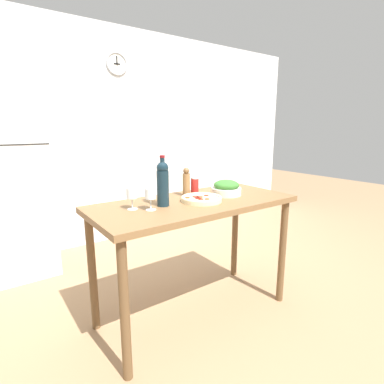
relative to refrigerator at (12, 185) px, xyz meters
name	(u,v)px	position (x,y,z in m)	size (l,w,h in m)	color
ground_plane	(195,312)	(1.00, -1.58, -0.89)	(14.00, 14.00, 0.00)	#9E7A56
wall_back	(100,138)	(1.00, 0.36, 0.41)	(6.40, 0.08, 2.60)	silver
refrigerator	(12,185)	(0.00, 0.00, 0.00)	(0.61, 0.65, 1.78)	silver
prep_counter	(195,216)	(1.00, -1.58, -0.10)	(1.49, 0.67, 0.91)	brown
wine_bottle	(163,183)	(0.74, -1.56, 0.18)	(0.08, 0.08, 0.34)	#142833
wine_glass_near	(150,195)	(0.62, -1.61, 0.12)	(0.07, 0.07, 0.14)	silver
wine_glass_far	(132,194)	(0.53, -1.52, 0.12)	(0.07, 0.07, 0.14)	silver
pepper_mill	(186,182)	(1.04, -1.41, 0.12)	(0.06, 0.06, 0.22)	olive
salad_bowl	(226,188)	(1.31, -1.57, 0.07)	(0.23, 0.23, 0.12)	silver
homemade_pizza	(201,199)	(1.03, -1.61, 0.04)	(0.29, 0.29, 0.04)	beige
salt_canister	(195,186)	(1.12, -1.41, 0.09)	(0.06, 0.06, 0.14)	#B2231E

